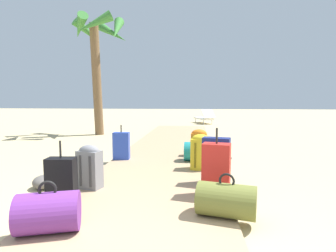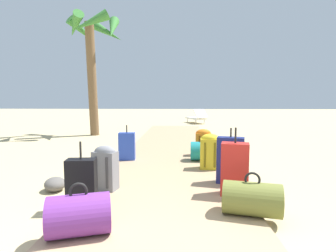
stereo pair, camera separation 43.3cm
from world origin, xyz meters
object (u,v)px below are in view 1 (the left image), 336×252
at_px(duffel_bag_olive, 226,200).
at_px(duffel_bag_teal, 198,151).
at_px(suitcase_navy, 216,161).
at_px(backpack_grey, 89,166).
at_px(lounge_chair, 205,117).
at_px(suitcase_red, 216,170).
at_px(duffel_bag_purple, 48,212).
at_px(backpack_yellow, 201,151).
at_px(suitcase_black, 62,180).
at_px(suitcase_blue, 121,146).
at_px(palm_tree_near_left, 99,45).
at_px(backpack_orange, 199,142).

bearing_deg(duffel_bag_olive, duffel_bag_teal, 96.04).
distance_m(suitcase_navy, backpack_grey, 1.76).
xyz_separation_m(backpack_grey, lounge_chair, (1.94, 11.17, -0.07)).
xyz_separation_m(suitcase_red, duffel_bag_purple, (-1.59, -1.09, -0.15)).
bearing_deg(backpack_grey, lounge_chair, 80.14).
distance_m(backpack_yellow, suitcase_black, 2.38).
xyz_separation_m(duffel_bag_purple, backpack_grey, (-0.10, 1.24, 0.13)).
bearing_deg(duffel_bag_purple, duffel_bag_teal, 65.63).
bearing_deg(suitcase_blue, palm_tree_near_left, 114.24).
height_order(suitcase_blue, duffel_bag_purple, suitcase_blue).
height_order(suitcase_black, duffel_bag_purple, suitcase_black).
bearing_deg(suitcase_red, duffel_bag_purple, -145.57).
bearing_deg(suitcase_blue, backpack_yellow, -22.44).
bearing_deg(backpack_orange, suitcase_navy, -83.81).
distance_m(duffel_bag_olive, lounge_chair, 11.92).
bearing_deg(duffel_bag_teal, suitcase_blue, 179.43).
distance_m(suitcase_navy, suitcase_red, 0.50).
xyz_separation_m(duffel_bag_teal, backpack_orange, (0.03, 0.52, 0.11)).
distance_m(suitcase_black, backpack_grey, 0.54).
relative_size(backpack_yellow, duffel_bag_purple, 0.98).
bearing_deg(suitcase_black, duffel_bag_purple, -71.90).
height_order(suitcase_red, backpack_yellow, suitcase_red).
bearing_deg(suitcase_blue, suitcase_black, -91.87).
bearing_deg(suitcase_blue, duffel_bag_teal, -0.57).
bearing_deg(backpack_grey, backpack_yellow, 37.47).
xyz_separation_m(duffel_bag_olive, suitcase_black, (-1.88, 0.22, 0.09)).
relative_size(suitcase_navy, suitcase_blue, 1.15).
height_order(duffel_bag_teal, suitcase_red, suitcase_red).
relative_size(suitcase_black, palm_tree_near_left, 0.17).
xyz_separation_m(suitcase_black, lounge_chair, (2.07, 11.69, -0.02)).
xyz_separation_m(backpack_yellow, backpack_grey, (-1.53, -1.17, -0.01)).
relative_size(duffel_bag_olive, suitcase_black, 0.90).
bearing_deg(lounge_chair, palm_tree_near_left, -127.22).
bearing_deg(duffel_bag_purple, backpack_grey, 94.61).
xyz_separation_m(suitcase_blue, suitcase_black, (-0.08, -2.35, -0.01)).
bearing_deg(duffel_bag_olive, suitcase_navy, 91.21).
xyz_separation_m(suitcase_blue, suitcase_red, (1.75, -1.97, 0.06)).
relative_size(suitcase_navy, duffel_bag_purple, 1.28).
distance_m(duffel_bag_teal, palm_tree_near_left, 6.18).
distance_m(duffel_bag_olive, suitcase_black, 1.90).
relative_size(suitcase_red, suitcase_black, 1.17).
height_order(suitcase_navy, backpack_grey, suitcase_navy).
height_order(backpack_orange, suitcase_black, suitcase_black).
bearing_deg(suitcase_red, suitcase_black, -168.24).
relative_size(backpack_grey, lounge_chair, 0.36).
bearing_deg(suitcase_blue, backpack_orange, 17.84).
height_order(duffel_bag_olive, palm_tree_near_left, palm_tree_near_left).
bearing_deg(suitcase_red, suitcase_blue, 131.54).
bearing_deg(suitcase_navy, duffel_bag_teal, 99.64).
xyz_separation_m(suitcase_black, palm_tree_near_left, (-1.82, 6.57, 2.84)).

